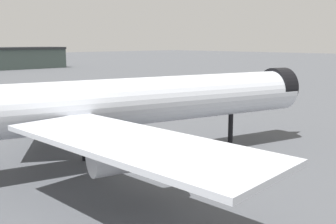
% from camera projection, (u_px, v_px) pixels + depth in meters
% --- Properties ---
extents(ground, '(900.00, 900.00, 0.00)m').
position_uv_depth(ground, '(149.00, 166.00, 45.71)').
color(ground, '#4C4F54').
extents(airliner_near_gate, '(60.67, 54.34, 16.49)m').
position_uv_depth(airliner_near_gate, '(110.00, 105.00, 45.08)').
color(airliner_near_gate, silver).
rests_on(airliner_near_gate, ground).
extents(baggage_tug_wing, '(3.39, 2.27, 1.85)m').
position_uv_depth(baggage_tug_wing, '(178.00, 106.00, 82.20)').
color(baggage_tug_wing, black).
rests_on(baggage_tug_wing, ground).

